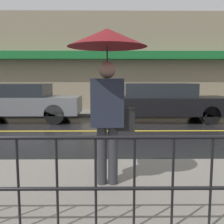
{
  "coord_description": "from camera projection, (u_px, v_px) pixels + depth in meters",
  "views": [
    {
      "loc": [
        0.65,
        -7.53,
        1.49
      ],
      "look_at": [
        0.7,
        -3.02,
        0.93
      ],
      "focal_mm": 42.0,
      "sensor_mm": 36.0,
      "label": 1
    }
  ],
  "objects": [
    {
      "name": "building_storefront",
      "position": [
        95.0,
        62.0,
        12.34
      ],
      "size": [
        28.0,
        0.85,
        4.63
      ],
      "color": "gray",
      "rests_on": "ground_plane"
    },
    {
      "name": "car_grey",
      "position": [
        22.0,
        102.0,
        9.44
      ],
      "size": [
        4.06,
        1.72,
        1.35
      ],
      "color": "slate",
      "rests_on": "ground_plane"
    },
    {
      "name": "lane_marking",
      "position": [
        87.0,
        131.0,
        7.64
      ],
      "size": [
        25.2,
        0.12,
        0.01
      ],
      "color": "gold",
      "rests_on": "ground_plane"
    },
    {
      "name": "ground_plane",
      "position": [
        87.0,
        131.0,
        7.65
      ],
      "size": [
        80.0,
        80.0,
        0.0
      ],
      "primitive_type": "plane",
      "color": "black"
    },
    {
      "name": "sidewalk_near",
      "position": [
        59.0,
        191.0,
        3.39
      ],
      "size": [
        28.0,
        2.4,
        0.11
      ],
      "color": "slate",
      "rests_on": "ground_plane"
    },
    {
      "name": "railing_foreground",
      "position": [
        37.0,
        171.0,
        2.37
      ],
      "size": [
        12.0,
        0.04,
        0.88
      ],
      "color": "black",
      "rests_on": "sidewalk_near"
    },
    {
      "name": "car_black",
      "position": [
        162.0,
        102.0,
        9.49
      ],
      "size": [
        4.71,
        1.75,
        1.36
      ],
      "color": "black",
      "rests_on": "ground_plane"
    },
    {
      "name": "sidewalk_far",
      "position": [
        94.0,
        112.0,
        11.6
      ],
      "size": [
        28.0,
        1.82,
        0.11
      ],
      "color": "slate",
      "rests_on": "ground_plane"
    },
    {
      "name": "pedestrian",
      "position": [
        108.0,
        63.0,
        3.32
      ],
      "size": [
        1.01,
        1.01,
        2.02
      ],
      "rotation": [
        0.0,
        0.0,
        3.14
      ],
      "color": "#333338",
      "rests_on": "sidewalk_near"
    }
  ]
}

